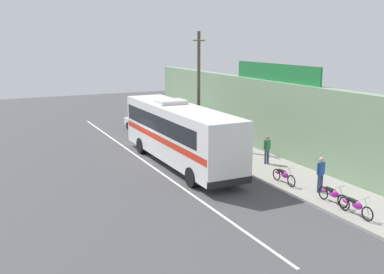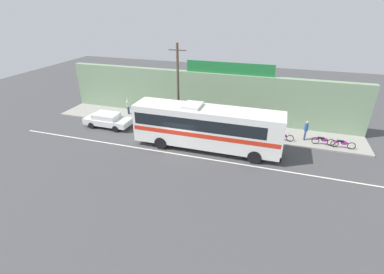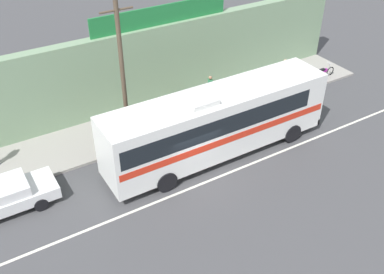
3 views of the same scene
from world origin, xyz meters
name	(u,v)px [view 1 (image 1 of 3)]	position (x,y,z in m)	size (l,w,h in m)	color
ground_plane	(155,159)	(0.00, 0.00, 0.00)	(70.00, 70.00, 0.00)	#444447
sidewalk_slab	(226,149)	(0.00, 5.20, 0.07)	(30.00, 3.60, 0.14)	gray
storefront_facade	(253,113)	(0.00, 7.35, 2.40)	(30.00, 0.70, 4.80)	gray
storefront_billboard	(275,72)	(2.35, 7.35, 5.35)	(8.43, 0.12, 1.10)	#1E7538
road_center_stripe	(143,160)	(0.00, -0.80, 0.00)	(30.00, 0.14, 0.01)	silver
intercity_bus	(178,131)	(1.86, 0.83, 2.07)	(11.96, 2.59, 3.78)	white
parked_car	(143,123)	(-8.34, 2.26, 0.74)	(4.52, 1.91, 1.37)	silver
utility_pole	(199,88)	(-1.60, 3.93, 4.17)	(1.60, 0.22, 7.79)	brown
motorcycle_blue	(332,194)	(11.19, 4.21, 0.57)	(1.83, 0.56, 0.94)	black
motorcycle_orange	(284,175)	(7.92, 4.00, 0.57)	(1.84, 0.56, 0.94)	black
motorcycle_green	(355,206)	(12.68, 4.06, 0.57)	(1.88, 0.56, 0.94)	black
pedestrian_far_left	(267,147)	(4.49, 5.40, 1.13)	(0.30, 0.48, 1.70)	navy
pedestrian_near_shop	(183,116)	(-7.98, 5.65, 1.11)	(0.30, 0.48, 1.67)	navy
pedestrian_by_curb	(321,172)	(9.77, 4.76, 1.16)	(0.30, 0.48, 1.75)	navy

